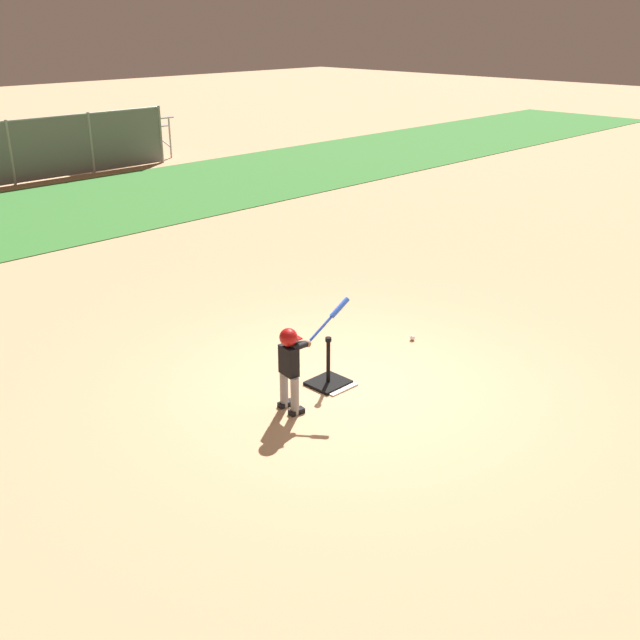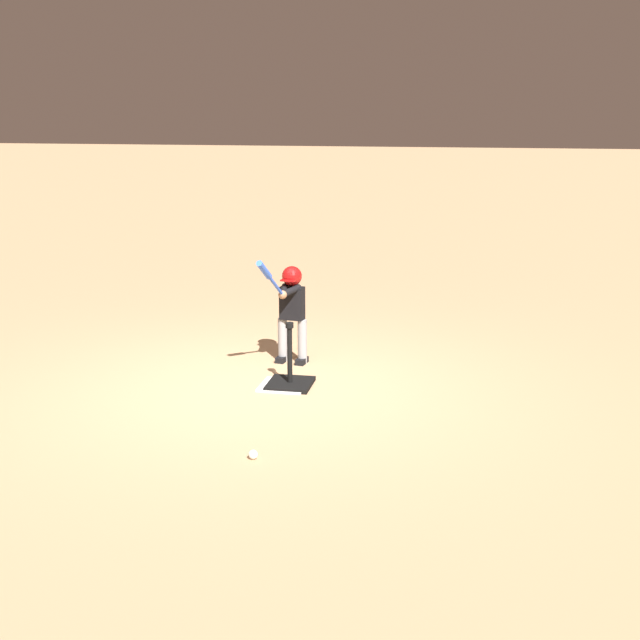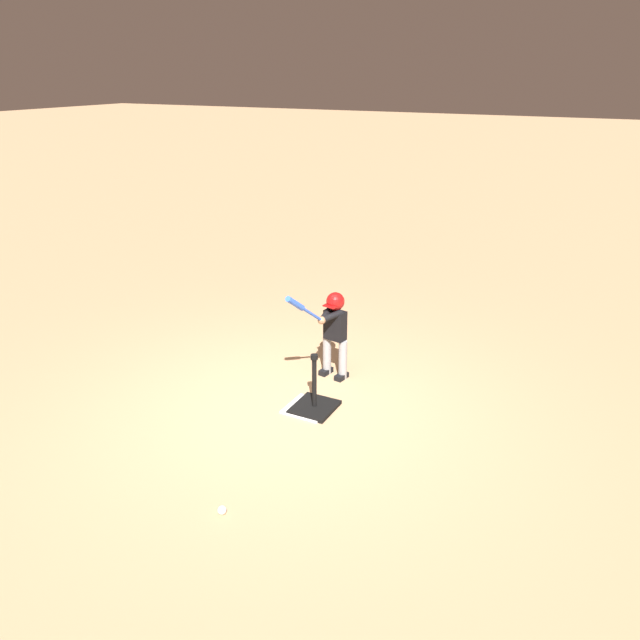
# 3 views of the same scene
# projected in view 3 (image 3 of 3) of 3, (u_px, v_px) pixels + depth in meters

# --- Properties ---
(ground_plane) EXTENTS (90.00, 90.00, 0.00)m
(ground_plane) POSITION_uv_depth(u_px,v_px,m) (288.00, 412.00, 6.49)
(ground_plane) COLOR tan
(home_plate) EXTENTS (0.45, 0.45, 0.02)m
(home_plate) POSITION_uv_depth(u_px,v_px,m) (308.00, 408.00, 6.54)
(home_plate) COLOR white
(home_plate) RESTS_ON ground_plane
(batting_tee) EXTENTS (0.46, 0.42, 0.63)m
(batting_tee) POSITION_uv_depth(u_px,v_px,m) (314.00, 403.00, 6.51)
(batting_tee) COLOR black
(batting_tee) RESTS_ON ground_plane
(batter_child) EXTENTS (0.94, 0.34, 1.22)m
(batter_child) POSITION_uv_depth(u_px,v_px,m) (333.00, 325.00, 6.97)
(batter_child) COLOR gray
(batter_child) RESTS_ON ground_plane
(baseball) EXTENTS (0.07, 0.07, 0.07)m
(baseball) POSITION_uv_depth(u_px,v_px,m) (222.00, 510.00, 4.99)
(baseball) COLOR white
(baseball) RESTS_ON ground_plane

